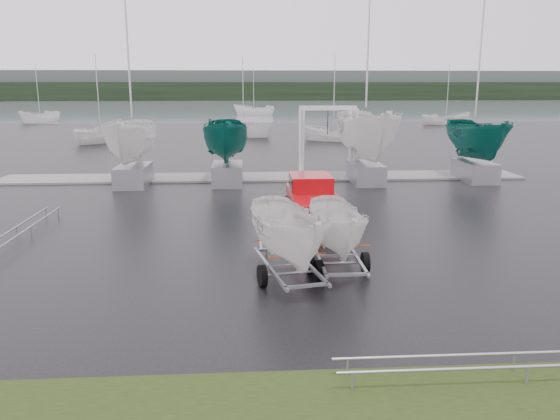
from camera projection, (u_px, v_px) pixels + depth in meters
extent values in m
plane|color=black|center=(276.00, 240.00, 19.15)|extent=(120.00, 120.00, 0.00)
plane|color=slate|center=(249.00, 110.00, 116.38)|extent=(300.00, 300.00, 0.00)
cube|color=gray|center=(263.00, 177.00, 31.78)|extent=(30.00, 3.00, 0.12)
cube|color=black|center=(247.00, 91.00, 183.76)|extent=(300.00, 8.00, 6.00)
cube|color=#4C5651|center=(247.00, 85.00, 191.09)|extent=(300.00, 6.00, 10.00)
cube|color=#A0080E|center=(313.00, 205.00, 21.46)|extent=(1.78, 5.12, 0.84)
cube|color=#A0080E|center=(311.00, 184.00, 22.21)|extent=(1.64, 2.03, 0.75)
cube|color=black|center=(311.00, 183.00, 22.20)|extent=(1.66, 1.81, 0.49)
cube|color=silver|center=(322.00, 228.00, 18.99)|extent=(1.78, 0.17, 0.31)
cylinder|color=black|center=(289.00, 204.00, 23.11)|extent=(0.27, 0.71, 0.71)
cylinder|color=black|center=(328.00, 204.00, 23.21)|extent=(0.27, 0.71, 0.71)
cylinder|color=black|center=(296.00, 224.00, 19.86)|extent=(0.27, 0.71, 0.71)
cylinder|color=black|center=(341.00, 223.00, 19.96)|extent=(0.27, 0.71, 0.71)
cube|color=#919499|center=(318.00, 256.00, 15.84)|extent=(0.09, 3.60, 0.08)
cube|color=#919499|center=(356.00, 256.00, 15.90)|extent=(0.09, 3.60, 0.08)
cylinder|color=#919499|center=(338.00, 263.00, 15.71)|extent=(1.60, 0.09, 0.08)
cylinder|color=black|center=(310.00, 264.00, 15.66)|extent=(0.18, 0.60, 0.60)
cylinder|color=black|center=(365.00, 262.00, 15.76)|extent=(0.18, 0.60, 0.60)
imported|color=silver|center=(339.00, 187.00, 15.41)|extent=(1.52, 1.56, 4.01)
cube|color=#D74406|center=(333.00, 231.00, 16.53)|extent=(1.55, 0.05, 0.03)
cube|color=#D74406|center=(342.00, 246.00, 14.97)|extent=(1.55, 0.05, 0.03)
cube|color=#919499|center=(269.00, 267.00, 14.88)|extent=(0.80, 3.54, 0.08)
cube|color=#919499|center=(308.00, 264.00, 15.16)|extent=(0.80, 3.54, 0.08)
cylinder|color=#919499|center=(291.00, 273.00, 14.86)|extent=(1.58, 0.40, 0.08)
cylinder|color=black|center=(262.00, 276.00, 14.66)|extent=(0.30, 0.62, 0.60)
cylinder|color=black|center=(319.00, 271.00, 15.07)|extent=(0.30, 0.62, 0.60)
imported|color=silver|center=(289.00, 185.00, 14.51)|extent=(1.97, 2.01, 4.42)
cube|color=#D74406|center=(281.00, 239.00, 15.65)|extent=(1.53, 0.35, 0.03)
cube|color=#D74406|center=(297.00, 255.00, 14.14)|extent=(1.53, 0.35, 0.03)
cylinder|color=silver|center=(303.00, 145.00, 30.71)|extent=(0.16, 0.58, 3.99)
cylinder|color=silver|center=(300.00, 142.00, 32.26)|extent=(0.16, 0.58, 3.99)
cylinder|color=silver|center=(356.00, 144.00, 30.90)|extent=(0.16, 0.58, 3.99)
cylinder|color=silver|center=(350.00, 141.00, 32.45)|extent=(0.16, 0.58, 3.99)
cube|color=silver|center=(328.00, 108.00, 31.13)|extent=(3.30, 0.25, 0.25)
cube|color=#919499|center=(134.00, 175.00, 29.28)|extent=(1.60, 3.20, 1.10)
imported|color=silver|center=(129.00, 104.00, 28.43)|extent=(2.43, 2.50, 6.47)
cylinder|color=#B2B2B7|center=(128.00, 49.00, 28.29)|extent=(0.10, 0.10, 7.00)
cube|color=#919499|center=(228.00, 174.00, 29.79)|extent=(1.60, 3.20, 1.10)
imported|color=#0C5549|center=(226.00, 104.00, 28.94)|extent=(2.43, 2.49, 6.45)
cube|color=#919499|center=(366.00, 173.00, 30.08)|extent=(1.60, 3.20, 1.10)
imported|color=silver|center=(369.00, 91.00, 29.08)|extent=(2.92, 3.00, 7.76)
cylinder|color=#B2B2B7|center=(368.00, 40.00, 28.98)|extent=(0.10, 0.10, 7.00)
cube|color=#919499|center=(475.00, 171.00, 30.77)|extent=(1.60, 3.20, 1.10)
imported|color=#0C5549|center=(480.00, 104.00, 29.94)|extent=(2.36, 2.43, 6.28)
cylinder|color=#B2B2B7|center=(480.00, 52.00, 29.80)|extent=(0.10, 0.10, 7.00)
cylinder|color=#919499|center=(30.00, 227.00, 19.49)|extent=(0.06, 6.50, 0.06)
cylinder|color=#919499|center=(16.00, 227.00, 19.46)|extent=(0.06, 6.50, 0.06)
cylinder|color=#919499|center=(528.00, 367.00, 9.85)|extent=(7.00, 0.06, 0.06)
cylinder|color=#919499|center=(515.00, 353.00, 10.33)|extent=(7.00, 0.06, 0.06)
imported|color=silver|center=(101.00, 142.00, 51.58)|extent=(3.47, 3.51, 7.06)
cylinder|color=#B2B2B7|center=(98.00, 99.00, 50.68)|extent=(0.08, 0.08, 8.00)
imported|color=silver|center=(244.00, 137.00, 56.82)|extent=(3.59, 3.56, 6.86)
cylinder|color=#B2B2B7|center=(243.00, 97.00, 55.92)|extent=(0.08, 0.08, 8.00)
imported|color=silver|center=(333.00, 141.00, 52.55)|extent=(2.91, 2.87, 6.21)
cylinder|color=#B2B2B7|center=(334.00, 99.00, 51.65)|extent=(0.08, 0.08, 8.00)
imported|color=silver|center=(446.00, 125.00, 73.59)|extent=(2.60, 2.53, 6.67)
cylinder|color=#B2B2B7|center=(448.00, 94.00, 72.69)|extent=(0.08, 0.08, 8.00)
imported|color=silver|center=(41.00, 122.00, 78.40)|extent=(3.59, 3.62, 6.89)
cylinder|color=#B2B2B7|center=(38.00, 94.00, 77.50)|extent=(0.08, 0.08, 8.00)
imported|color=silver|center=(254.00, 115.00, 96.54)|extent=(3.62, 3.57, 7.53)
cylinder|color=#B2B2B7|center=(254.00, 92.00, 95.64)|extent=(0.08, 0.08, 8.00)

